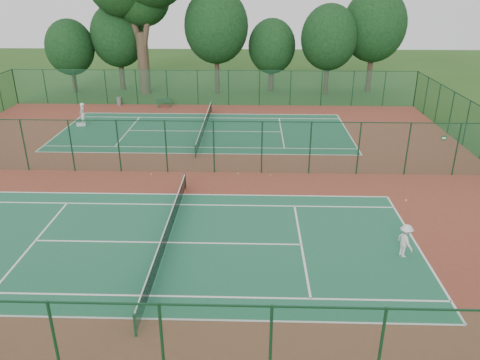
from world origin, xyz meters
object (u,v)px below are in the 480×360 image
object	(u,v)px
trash_bin	(119,101)
bench	(164,102)
kit_bag	(81,124)
player_near	(405,241)
player_far	(83,114)

from	to	relation	value
trash_bin	bench	size ratio (longest dim) A/B	0.52
kit_bag	player_near	bearing A→B (deg)	-56.38
bench	kit_bag	bearing A→B (deg)	-140.61
player_near	bench	distance (m)	31.09
trash_bin	kit_bag	distance (m)	7.51
bench	player_near	bearing A→B (deg)	-68.51
trash_bin	bench	distance (m)	4.72
kit_bag	trash_bin	bearing A→B (deg)	66.08
player_far	trash_bin	world-z (taller)	player_far
player_far	bench	xyz separation A→B (m)	(5.84, 6.53, -0.52)
player_near	player_far	size ratio (longest dim) A/B	0.82
trash_bin	kit_bag	size ratio (longest dim) A/B	1.07
bench	kit_bag	size ratio (longest dim) A/B	2.06
player_near	player_far	distance (m)	29.61
trash_bin	player_near	bearing A→B (deg)	-53.39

